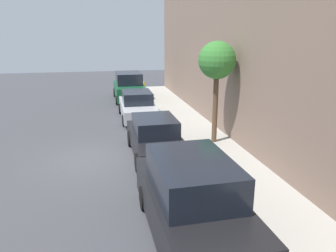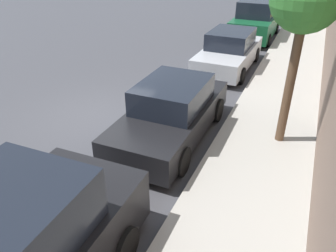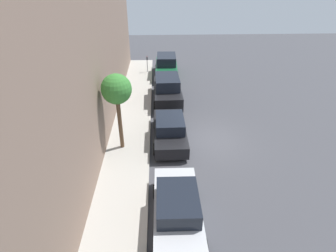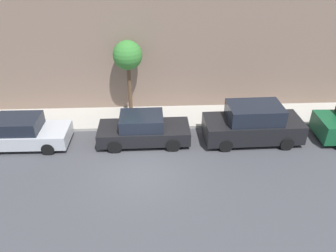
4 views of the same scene
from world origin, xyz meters
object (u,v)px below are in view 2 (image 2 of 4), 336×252
object	(u,v)px
parked_sedan_fourth	(229,51)
street_tree	(306,0)
fire_hydrant	(290,20)
parked_suv_fifth	(256,20)
parked_sedan_third	(172,112)

from	to	relation	value
parked_sedan_fourth	street_tree	distance (m)	6.50
fire_hydrant	street_tree	bearing A→B (deg)	-85.05
parked_suv_fifth	fire_hydrant	xyz separation A→B (m)	(1.49, 3.15, -0.44)
fire_hydrant	parked_sedan_third	bearing A→B (deg)	-96.00
parked_sedan_third	fire_hydrant	world-z (taller)	parked_sedan_third
parked_sedan_fourth	parked_suv_fifth	size ratio (longest dim) A/B	0.94
parked_sedan_third	parked_sedan_fourth	world-z (taller)	same
parked_sedan_third	fire_hydrant	bearing A→B (deg)	84.00
parked_sedan_fourth	street_tree	world-z (taller)	street_tree
parked_suv_fifth	street_tree	xyz separation A→B (m)	(2.68, -10.57, 2.63)
parked_sedan_third	fire_hydrant	size ratio (longest dim) A/B	6.54
street_tree	parked_sedan_third	bearing A→B (deg)	-164.35
parked_sedan_fourth	fire_hydrant	size ratio (longest dim) A/B	6.55
parked_suv_fifth	fire_hydrant	distance (m)	3.51
parked_sedan_third	fire_hydrant	distance (m)	14.57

